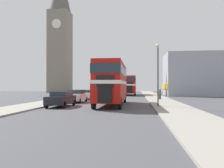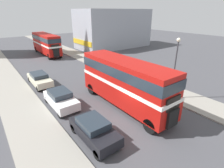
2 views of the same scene
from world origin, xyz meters
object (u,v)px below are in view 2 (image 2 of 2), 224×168
(double_decker_bus, at_px, (125,80))
(car_parked_near, at_px, (94,130))
(bus_distant, at_px, (46,43))
(pedestrian_walking, at_px, (115,63))
(car_parked_mid, at_px, (61,99))
(car_parked_far, at_px, (40,79))
(street_lamp, at_px, (176,60))

(double_decker_bus, relative_size, car_parked_near, 2.53)
(bus_distant, relative_size, car_parked_near, 2.54)
(car_parked_near, relative_size, pedestrian_walking, 2.61)
(car_parked_mid, bearing_deg, car_parked_far, 89.82)
(bus_distant, height_order, pedestrian_walking, bus_distant)
(car_parked_near, height_order, pedestrian_walking, pedestrian_walking)
(car_parked_near, distance_m, car_parked_mid, 5.60)
(double_decker_bus, xyz_separation_m, car_parked_mid, (-4.72, 3.33, -1.77))
(double_decker_bus, distance_m, pedestrian_walking, 10.79)
(pedestrian_walking, bearing_deg, car_parked_near, -133.07)
(car_parked_near, distance_m, pedestrian_walking, 15.36)
(bus_distant, xyz_separation_m, car_parked_near, (-5.81, -27.13, -1.66))
(bus_distant, xyz_separation_m, pedestrian_walking, (4.68, -15.91, -1.43))
(car_parked_far, bearing_deg, double_decker_bus, -64.44)
(car_parked_near, bearing_deg, bus_distant, 77.92)
(street_lamp, bearing_deg, double_decker_bus, 158.49)
(bus_distant, relative_size, pedestrian_walking, 6.64)
(double_decker_bus, xyz_separation_m, bus_distant, (1.15, 24.86, -0.13))
(car_parked_near, xyz_separation_m, street_lamp, (9.20, 0.48, 3.19))
(double_decker_bus, bearing_deg, street_lamp, -21.51)
(car_parked_near, distance_m, street_lamp, 9.75)
(car_parked_far, bearing_deg, car_parked_mid, -90.18)
(double_decker_bus, height_order, bus_distant, double_decker_bus)
(car_parked_mid, bearing_deg, car_parked_near, -89.27)
(car_parked_mid, distance_m, street_lamp, 11.05)
(bus_distant, bearing_deg, car_parked_near, -102.08)
(car_parked_near, xyz_separation_m, car_parked_far, (-0.05, 12.11, -0.03))
(bus_distant, height_order, street_lamp, street_lamp)
(bus_distant, height_order, car_parked_near, bus_distant)
(pedestrian_walking, bearing_deg, street_lamp, -96.85)
(car_parked_mid, bearing_deg, street_lamp, -28.92)
(car_parked_near, xyz_separation_m, pedestrian_walking, (10.49, 11.22, 0.23))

